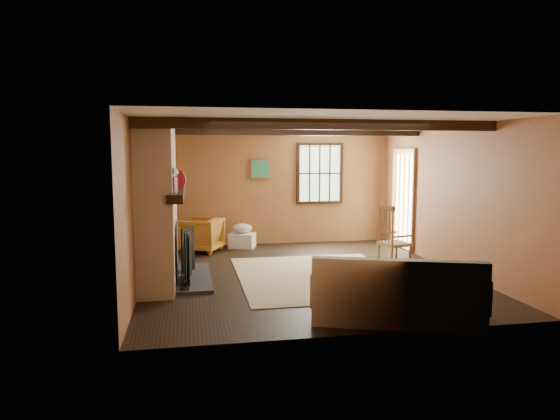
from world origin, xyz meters
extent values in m
plane|color=black|center=(0.00, 0.00, 0.00)|extent=(5.50, 5.50, 0.00)
cube|color=#9C5837|center=(0.00, 2.75, 1.20)|extent=(5.00, 0.02, 2.40)
cube|color=#9C5837|center=(0.00, -2.75, 1.20)|extent=(5.00, 0.02, 2.40)
cube|color=#9C5837|center=(-2.50, 0.00, 1.20)|extent=(0.02, 5.50, 2.40)
cube|color=#9C5837|center=(2.50, 0.00, 1.20)|extent=(0.02, 5.50, 2.40)
cube|color=silver|center=(0.00, 0.00, 2.40)|extent=(5.00, 5.50, 0.02)
cube|color=black|center=(0.00, -1.20, 2.33)|extent=(5.00, 0.12, 0.14)
cube|color=black|center=(0.00, 1.20, 2.33)|extent=(5.00, 0.12, 0.14)
cube|color=black|center=(1.00, 2.72, 1.50)|extent=(1.02, 0.06, 1.32)
cube|color=#ADCC9C|center=(1.00, 2.75, 1.50)|extent=(0.90, 0.01, 1.20)
cube|color=black|center=(1.00, 2.73, 1.50)|extent=(0.90, 0.03, 0.02)
cube|color=brown|center=(2.47, 1.70, 1.00)|extent=(0.06, 1.00, 2.06)
cube|color=#ADCC9C|center=(2.50, 1.70, 1.00)|extent=(0.01, 0.80, 1.85)
cube|color=brown|center=(-0.30, 2.72, 1.60)|extent=(0.42, 0.03, 0.42)
cube|color=#28796B|center=(-0.30, 2.71, 1.60)|extent=(0.36, 0.01, 0.36)
cube|color=brown|center=(-2.25, 0.00, 1.20)|extent=(0.50, 2.20, 2.40)
cube|color=black|center=(-2.18, 0.00, 0.45)|extent=(0.38, 1.00, 0.85)
cube|color=#313236|center=(-1.75, 0.00, 0.03)|extent=(0.55, 1.80, 0.05)
cube|color=black|center=(-1.97, 0.00, 1.35)|extent=(0.22, 2.30, 0.12)
cube|color=black|center=(-1.82, -0.44, 0.41)|extent=(0.04, 0.36, 0.71)
cube|color=black|center=(-1.82, -0.08, 0.41)|extent=(0.11, 0.35, 0.71)
cube|color=black|center=(-1.82, 0.29, 0.41)|extent=(0.21, 0.31, 0.71)
cylinder|color=black|center=(-1.88, -0.78, 0.06)|extent=(0.15, 0.15, 0.02)
cylinder|color=black|center=(-1.91, -0.80, 0.35)|extent=(0.01, 0.01, 0.59)
cylinder|color=black|center=(-1.88, -0.78, 0.35)|extent=(0.01, 0.01, 0.59)
cylinder|color=black|center=(-1.85, -0.75, 0.35)|extent=(0.01, 0.01, 0.59)
cylinder|color=white|center=(-1.98, -0.87, 1.52)|extent=(0.10, 0.10, 0.22)
sphere|color=white|center=(-1.98, -0.87, 1.70)|extent=(0.12, 0.12, 0.12)
cylinder|color=#B21421|center=(-1.98, -0.38, 1.57)|extent=(0.31, 0.08, 0.31)
cube|color=black|center=(-1.98, 0.12, 1.46)|extent=(0.20, 0.13, 0.11)
cylinder|color=black|center=(-1.98, 0.45, 1.46)|extent=(0.07, 0.07, 0.09)
cylinder|color=black|center=(-1.98, 0.66, 1.45)|extent=(0.07, 0.07, 0.08)
cube|color=tan|center=(0.20, -0.20, 0.00)|extent=(2.50, 3.00, 0.01)
cube|color=tan|center=(1.63, 0.13, 0.42)|extent=(0.52, 0.53, 0.05)
cube|color=brown|center=(1.45, 0.09, 1.04)|extent=(0.15, 0.42, 0.07)
cylinder|color=brown|center=(1.85, 0.00, 0.21)|extent=(0.03, 0.03, 0.41)
cylinder|color=brown|center=(1.76, 0.36, 0.21)|extent=(0.03, 0.03, 0.41)
cylinder|color=brown|center=(1.49, -0.09, 0.21)|extent=(0.03, 0.03, 0.41)
cylinder|color=brown|center=(1.40, 0.27, 0.21)|extent=(0.03, 0.03, 0.41)
cylinder|color=brown|center=(1.49, -0.09, 0.74)|extent=(0.03, 0.03, 0.69)
cylinder|color=brown|center=(1.40, 0.27, 0.74)|extent=(0.03, 0.03, 0.69)
cylinder|color=brown|center=(1.47, 0.00, 0.72)|extent=(0.02, 0.02, 0.57)
cylinder|color=brown|center=(1.45, 0.09, 0.72)|extent=(0.02, 0.02, 0.57)
cylinder|color=brown|center=(1.43, 0.18, 0.72)|extent=(0.02, 0.02, 0.57)
cube|color=brown|center=(1.68, -0.07, 0.57)|extent=(0.39, 0.13, 0.03)
cube|color=brown|center=(1.58, 0.33, 0.57)|extent=(0.39, 0.13, 0.03)
cube|color=brown|center=(1.67, -0.05, 0.01)|extent=(0.77, 0.22, 0.03)
cube|color=brown|center=(1.58, 0.31, 0.01)|extent=(0.77, 0.22, 0.03)
cube|color=beige|center=(0.59, -2.32, 0.21)|extent=(2.09, 1.43, 0.42)
cube|color=beige|center=(0.47, -2.66, 0.53)|extent=(1.86, 0.75, 0.53)
cube|color=beige|center=(-0.27, -2.02, 0.40)|extent=(0.40, 0.86, 0.38)
cube|color=beige|center=(1.45, -2.61, 0.40)|extent=(0.40, 0.86, 0.38)
ellipsoid|color=beige|center=(1.08, -2.38, 0.53)|extent=(0.37, 0.22, 0.34)
cylinder|color=brown|center=(-2.00, 2.38, 0.06)|extent=(0.39, 0.12, 0.12)
cylinder|color=brown|center=(-1.87, 2.38, 0.06)|extent=(0.39, 0.12, 0.12)
cylinder|color=brown|center=(-1.74, 2.38, 0.06)|extent=(0.39, 0.12, 0.12)
cylinder|color=brown|center=(-2.00, 2.38, 0.18)|extent=(0.39, 0.12, 0.12)
cylinder|color=brown|center=(-1.87, 2.38, 0.18)|extent=(0.39, 0.12, 0.12)
cylinder|color=brown|center=(-1.74, 2.38, 0.18)|extent=(0.39, 0.12, 0.12)
cube|color=white|center=(-0.73, 2.38, 0.15)|extent=(0.60, 0.53, 0.30)
ellipsoid|color=beige|center=(-0.73, 2.38, 0.40)|extent=(0.48, 0.42, 0.20)
imported|color=#BF6026|center=(-1.56, 2.12, 0.34)|extent=(0.98, 0.97, 0.67)
camera|label=1|loc=(-1.78, -7.71, 1.97)|focal=32.00mm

